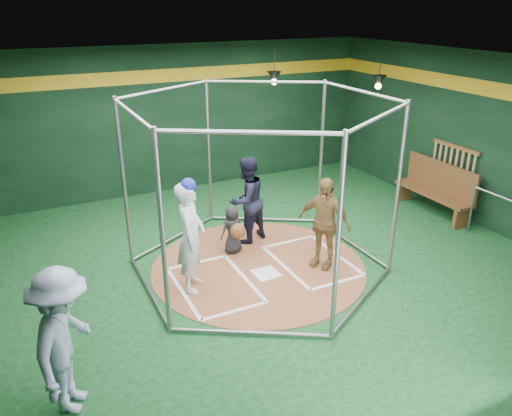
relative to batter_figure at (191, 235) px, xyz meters
name	(u,v)px	position (x,y,z in m)	size (l,w,h in m)	color
room_shell	(258,174)	(1.28, 0.16, 0.80)	(10.10, 9.10, 3.53)	#0C3816
clay_disc	(258,266)	(1.28, 0.15, -0.95)	(3.80, 3.80, 0.01)	brown
home_plate	(266,273)	(1.28, -0.15, -0.94)	(0.43, 0.43, 0.01)	white
batter_box_left	(214,285)	(0.33, -0.10, -0.94)	(1.17, 1.77, 0.01)	white
batter_box_right	(311,260)	(2.23, -0.10, -0.94)	(1.17, 1.77, 0.01)	white
batting_cage	(259,188)	(1.28, 0.15, 0.54)	(4.05, 4.67, 3.00)	gray
bat_rack	(453,167)	(6.20, 0.55, 0.09)	(0.07, 1.25, 0.98)	brown
pendant_lamp_near	(274,77)	(3.48, 3.75, 1.78)	(0.34, 0.34, 0.90)	black
pendant_lamp_far	(379,81)	(5.28, 2.15, 1.78)	(0.34, 0.34, 0.90)	black
batter_figure	(191,235)	(0.00, 0.00, 0.00)	(0.71, 0.80, 1.91)	silver
visitor_leopard	(324,223)	(2.31, -0.30, -0.12)	(0.97, 0.40, 1.65)	#AF894B
catcher_figure	(233,230)	(1.09, 0.82, -0.47)	(0.49, 0.57, 0.93)	black
umpire	(247,200)	(1.54, 1.19, -0.09)	(0.83, 0.65, 1.71)	black
bystander_blue	(65,341)	(-2.13, -1.84, -0.05)	(1.17, 0.67, 1.81)	#99A8CA
dugout_bench	(436,187)	(5.91, 0.65, -0.37)	(0.46, 1.98, 1.15)	brown
steel_railing	(496,211)	(5.83, -0.97, -0.30)	(0.05, 1.15, 0.99)	slate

